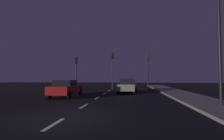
% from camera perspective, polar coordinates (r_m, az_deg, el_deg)
% --- Properties ---
extents(ground_plane, '(80.00, 80.00, 0.00)m').
position_cam_1_polar(ground_plane, '(14.27, -4.67, -9.34)').
color(ground_plane, black).
extents(sidewalk_curb_right, '(3.00, 40.00, 0.15)m').
position_cam_1_polar(sidewalk_curb_right, '(14.78, 25.55, -8.57)').
color(sidewalk_curb_right, gray).
rests_on(sidewalk_curb_right, ground_plane).
extents(lane_stripe_nearest, '(0.16, 1.60, 0.01)m').
position_cam_1_polar(lane_stripe_nearest, '(6.55, -19.41, -17.27)').
color(lane_stripe_nearest, silver).
rests_on(lane_stripe_nearest, ground_plane).
extents(lane_stripe_second, '(0.16, 1.60, 0.01)m').
position_cam_1_polar(lane_stripe_second, '(10.03, -9.67, -12.17)').
color(lane_stripe_second, silver).
rests_on(lane_stripe_second, ground_plane).
extents(lane_stripe_third, '(0.16, 1.60, 0.01)m').
position_cam_1_polar(lane_stripe_third, '(13.69, -5.17, -9.61)').
color(lane_stripe_third, silver).
rests_on(lane_stripe_third, ground_plane).
extents(lane_stripe_fourth, '(0.16, 1.60, 0.01)m').
position_cam_1_polar(lane_stripe_fourth, '(17.41, -2.61, -8.11)').
color(lane_stripe_fourth, silver).
rests_on(lane_stripe_fourth, ground_plane).
extents(lane_stripe_fifth, '(0.16, 1.60, 0.01)m').
position_cam_1_polar(lane_stripe_fifth, '(21.15, -0.96, -7.14)').
color(lane_stripe_fifth, silver).
rests_on(lane_stripe_fifth, ground_plane).
extents(traffic_signal_left, '(0.32, 0.38, 4.60)m').
position_cam_1_polar(traffic_signal_left, '(24.64, -12.42, 1.10)').
color(traffic_signal_left, '#2D2D30').
rests_on(traffic_signal_left, ground_plane).
extents(traffic_signal_center, '(0.32, 0.38, 5.24)m').
position_cam_1_polar(traffic_signal_center, '(23.49, 0.15, 2.23)').
color(traffic_signal_center, '#2D2D30').
rests_on(traffic_signal_center, ground_plane).
extents(traffic_signal_right, '(0.32, 0.38, 4.97)m').
position_cam_1_polar(traffic_signal_right, '(23.45, 12.46, 1.88)').
color(traffic_signal_right, black).
rests_on(traffic_signal_right, ground_plane).
extents(car_stopped_ahead, '(2.11, 4.19, 1.55)m').
position_cam_1_polar(car_stopped_ahead, '(18.07, 5.47, -5.43)').
color(car_stopped_ahead, gray).
rests_on(car_stopped_ahead, ground_plane).
extents(car_adjacent_lane, '(1.93, 4.43, 1.46)m').
position_cam_1_polar(car_adjacent_lane, '(14.97, -15.63, -6.05)').
color(car_adjacent_lane, '#B21919').
rests_on(car_adjacent_lane, ground_plane).
extents(street_lamp_right, '(2.15, 0.36, 7.47)m').
position_cam_1_polar(street_lamp_right, '(11.35, 31.64, 12.17)').
color(street_lamp_right, black).
rests_on(street_lamp_right, ground_plane).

